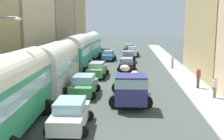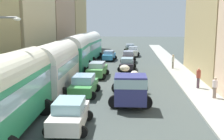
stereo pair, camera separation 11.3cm
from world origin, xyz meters
The scene contains 22 objects.
ground_plane centered at (0.00, 27.00, 0.00)m, with size 154.00×154.00×0.00m, color #3E4744.
sidewalk_left centered at (-7.25, 27.00, 0.07)m, with size 2.50×70.00×0.14m, color #9A9E8B.
sidewalk_right centered at (7.25, 27.00, 0.07)m, with size 2.50×70.00×0.14m, color #999B94.
building_left_2 centered at (-10.74, 24.78, 6.55)m, with size 4.93×11.34×13.05m.
building_left_3 centered at (-10.96, 37.21, 6.68)m, with size 5.41×12.65×13.33m.
building_left_4 centered at (-10.77, 50.25, 6.77)m, with size 4.99×12.33×13.49m.
parked_bus_0 centered at (-4.60, 6.50, 2.31)m, with size 3.40×9.16×4.14m.
parked_bus_1 centered at (-4.60, 15.50, 2.24)m, with size 3.55×9.48×4.08m.
parked_bus_2 centered at (-4.60, 24.50, 2.36)m, with size 3.45×8.35×4.25m.
parked_bus_3 centered at (-4.60, 33.50, 2.33)m, with size 3.55×9.62×4.20m.
cargo_truck_0 centered at (1.62, 12.27, 1.22)m, with size 3.00×6.78×2.30m.
car_0 centered at (1.20, 26.10, 0.75)m, with size 2.24×4.08×1.48m.
car_1 centered at (1.28, 32.58, 0.82)m, with size 2.23×3.69×1.64m.
car_2 centered at (1.98, 39.79, 0.82)m, with size 2.31×4.03×1.65m.
car_3 centered at (1.42, 45.87, 0.80)m, with size 2.37×4.42×1.58m.
car_4 centered at (-1.60, 7.30, 0.80)m, with size 2.35×3.97×1.60m.
car_5 centered at (-2.00, 14.24, 0.80)m, with size 2.35×4.04×1.61m.
car_6 centered at (-1.84, 21.61, 0.79)m, with size 2.33×4.26×1.57m.
car_7 centered at (-1.63, 34.45, 0.75)m, with size 2.28×3.98×1.48m.
pedestrian_0 centered at (7.86, 13.58, 0.97)m, with size 0.50×0.50×1.71m.
pedestrian_3 centered at (6.70, 26.76, 1.06)m, with size 0.35×0.35×1.83m.
pedestrian_4 centered at (7.38, 16.70, 1.07)m, with size 0.38×0.38×1.88m.
Camera 1 is at (1.57, -6.89, 5.70)m, focal length 44.71 mm.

